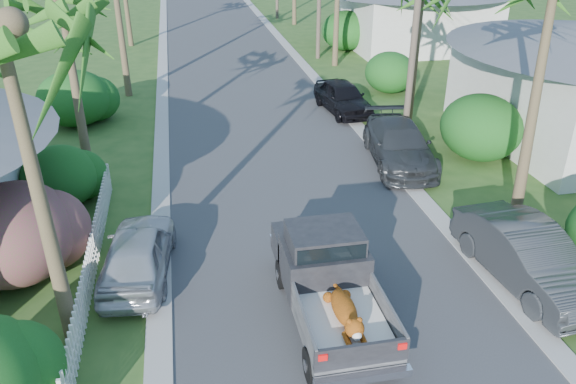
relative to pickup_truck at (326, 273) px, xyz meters
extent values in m
cube|color=#38383A|center=(0.32, 21.83, -1.00)|extent=(8.00, 100.00, 0.02)
cube|color=#A5A39E|center=(-3.98, 21.83, -0.98)|extent=(0.60, 100.00, 0.06)
cube|color=#A5A39E|center=(4.62, 21.83, -0.98)|extent=(0.60, 100.00, 0.06)
cylinder|color=black|center=(-0.85, -2.21, -0.63)|extent=(0.28, 0.76, 0.76)
cylinder|color=black|center=(0.85, -2.21, -0.63)|extent=(0.28, 0.76, 0.76)
cylinder|color=black|center=(-0.85, 1.04, -0.63)|extent=(0.28, 0.76, 0.76)
cylinder|color=black|center=(0.85, 1.04, -0.63)|extent=(0.28, 0.76, 0.76)
cube|color=slate|center=(0.00, -1.56, -0.39)|extent=(1.90, 2.40, 0.24)
cube|color=slate|center=(-0.92, -1.56, -0.01)|extent=(0.06, 2.40, 0.55)
cube|color=slate|center=(0.92, -1.56, -0.01)|extent=(0.06, 2.40, 0.55)
cube|color=black|center=(0.00, -2.73, -0.03)|extent=(1.92, 0.08, 0.52)
cube|color=silver|center=(0.00, -2.89, -0.46)|extent=(1.98, 0.18, 0.18)
cube|color=red|center=(-0.80, -2.78, 0.09)|extent=(0.18, 0.05, 0.14)
cube|color=red|center=(0.80, -2.78, 0.09)|extent=(0.18, 0.05, 0.14)
cube|color=black|center=(0.00, 0.29, 0.04)|extent=(1.94, 1.65, 1.10)
cube|color=black|center=(0.00, 0.29, 0.77)|extent=(1.70, 1.35, 0.55)
cube|color=black|center=(0.00, -0.38, 0.74)|extent=(1.60, 0.05, 0.45)
cube|color=black|center=(0.00, 1.54, -0.11)|extent=(1.94, 1.20, 0.80)
cube|color=white|center=(0.00, -1.56, -0.19)|extent=(1.70, 2.10, 0.16)
ellipsoid|color=orange|center=(0.00, -1.46, 0.11)|extent=(0.48, 1.25, 0.43)
sphere|color=orange|center=(0.00, -2.21, 0.19)|extent=(0.40, 0.40, 0.40)
ellipsoid|color=white|center=(0.00, -1.46, 0.01)|extent=(0.32, 0.86, 0.18)
imported|color=#2F3134|center=(5.32, 0.05, -0.23)|extent=(2.04, 4.85, 1.56)
imported|color=#2E3133|center=(4.91, 7.92, -0.26)|extent=(2.76, 5.39, 1.50)
imported|color=black|center=(4.49, 14.12, -0.28)|extent=(2.18, 4.43, 1.45)
imported|color=#B7B9BF|center=(-4.48, 2.26, -0.31)|extent=(2.09, 4.28, 1.41)
cone|color=brown|center=(-5.88, -0.17, 2.49)|extent=(0.36, 0.71, 7.01)
cone|color=brown|center=(-6.48, 8.83, 2.09)|extent=(0.36, 0.61, 6.21)
cone|color=brown|center=(-5.68, 18.83, 2.99)|extent=(0.36, 0.36, 8.00)
cone|color=brown|center=(6.62, 2.83, 2.74)|extent=(0.36, 0.73, 7.51)
cone|color=brown|center=(6.92, 11.83, 1.99)|extent=(0.36, 0.54, 6.01)
ellipsoid|color=#A31755|center=(-7.48, 2.83, 0.29)|extent=(3.00, 3.30, 2.60)
ellipsoid|color=#1C4C15|center=(-7.08, 6.83, -0.01)|extent=(2.40, 2.64, 2.00)
ellipsoid|color=#1C4C15|center=(-7.68, 14.83, 0.19)|extent=(3.20, 3.52, 2.40)
ellipsoid|color=#1C4C15|center=(8.12, 7.83, 0.24)|extent=(3.00, 3.30, 2.50)
ellipsoid|color=#1C4C15|center=(7.82, 16.83, 0.04)|extent=(2.60, 2.86, 2.10)
ellipsoid|color=#1C4C15|center=(8.32, 26.83, 0.29)|extent=(3.20, 3.52, 2.60)
cube|color=white|center=(-5.68, 2.33, -0.51)|extent=(0.10, 11.00, 1.00)
cube|color=silver|center=(13.32, 26.83, 0.79)|extent=(9.00, 8.00, 3.60)
cylinder|color=brown|center=(5.92, 9.83, 3.49)|extent=(0.26, 0.26, 9.00)
camera|label=1|loc=(-3.01, -10.58, 7.72)|focal=35.00mm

